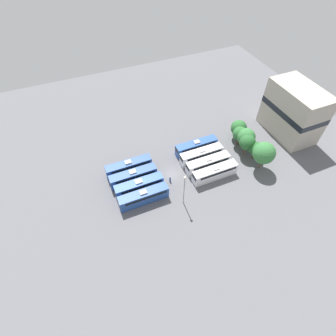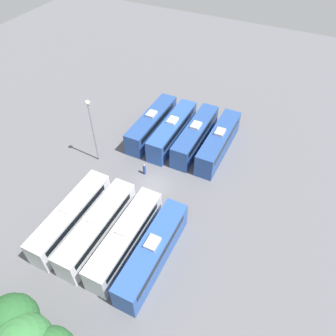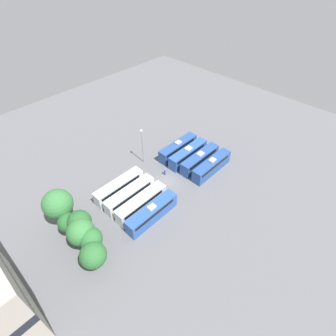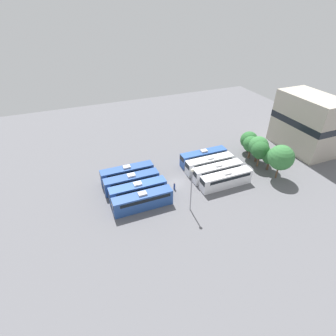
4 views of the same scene
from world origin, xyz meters
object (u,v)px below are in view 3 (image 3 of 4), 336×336
Objects in this scene: bus_1 at (200,159)px; bus_4 at (152,213)px; tree_3 at (79,222)px; bus_2 at (188,154)px; light_pole at (142,141)px; tree_1 at (91,239)px; tree_4 at (68,222)px; bus_7 at (119,187)px; bus_0 at (212,166)px; bus_3 at (178,148)px; worker_person at (165,172)px; bus_5 at (141,203)px; tree_5 at (58,204)px; bus_6 at (130,195)px; tree_0 at (93,255)px; tree_2 at (81,232)px.

bus_1 is 1.00× the size of bus_4.
tree_3 is at bearing 84.60° from bus_1.
bus_2 is 11.71m from light_pole.
tree_3 reaches higher than bus_1.
tree_1 is at bearing 173.16° from tree_3.
tree_4 is at bearing 32.21° from tree_3.
tree_3 reaches higher than bus_7.
bus_0 is 16.97m from light_pole.
bus_7 is 1.79× the size of tree_3.
bus_3 is 8.48m from worker_person.
tree_5 is at bearing 55.83° from bus_5.
bus_1 is 1.00× the size of bus_6.
worker_person is 0.26× the size of tree_3.
bus_6 is 2.17× the size of tree_4.
bus_7 is at bearing 2.07° from bus_5.
tree_3 is (-3.82, 11.39, 2.56)m from bus_7.
tree_1 is at bearing 101.93° from worker_person.
bus_2 is 1.43× the size of tree_5.
tree_1 is at bearing 110.45° from bus_6.
worker_person is 0.31× the size of tree_4.
tree_0 is at bearing 121.16° from light_pole.
tree_5 is (11.80, 31.12, 3.53)m from bus_0.
tree_5 is at bearing 8.10° from tree_3.
tree_0 is (-0.42, 13.28, 1.76)m from bus_4.
bus_3 is 31.49m from tree_1.
tree_4 is (-5.67, 23.09, -2.68)m from light_pole.
tree_5 is (5.05, 30.67, 3.53)m from bus_2.
tree_3 is 2.58m from tree_4.
bus_3 is at bearing -82.74° from tree_3.
bus_6 is (6.73, 18.83, 0.00)m from bus_0.
bus_0 is 2.01× the size of tree_0.
bus_4 is 9.98m from bus_7.
bus_1 and bus_6 have the same top height.
bus_2 is at bearing -89.07° from tree_3.
bus_7 is 1.96× the size of tree_1.
tree_3 is at bearing 108.52° from bus_7.
bus_4 is 2.01× the size of tree_0.
tree_4 is at bearing 82.91° from bus_6.
tree_5 is (11.70, 12.21, 3.53)m from bus_4.
bus_7 is at bearing 110.58° from light_pole.
bus_5 is at bearing 79.78° from bus_0.
worker_person is at bearing -83.30° from tree_2.
bus_4 is 1.96× the size of tree_1.
tree_1 is (-1.11, 12.11, 2.11)m from bus_5.
bus_6 is at bearing -87.68° from tree_3.
bus_1 is 6.96× the size of worker_person.
bus_7 is 14.37m from tree_1.
bus_4 is 1.00× the size of bus_5.
bus_0 is at bearing -90.31° from bus_4.
tree_0 is (-3.72, 32.13, 1.76)m from bus_1.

